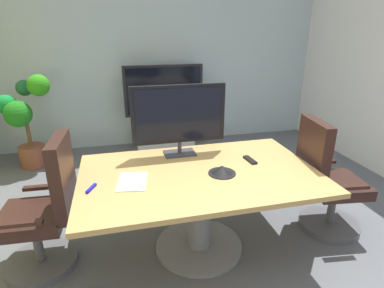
{
  "coord_description": "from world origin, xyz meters",
  "views": [
    {
      "loc": [
        -0.72,
        -2.0,
        1.84
      ],
      "look_at": [
        -0.12,
        0.42,
        0.89
      ],
      "focal_mm": 28.93,
      "sensor_mm": 36.0,
      "label": 1
    }
  ],
  "objects_px": {
    "tv_monitor": "(179,116)",
    "wall_display_unit": "(165,121)",
    "office_chair_left": "(46,217)",
    "conference_phone": "(222,170)",
    "conference_table": "(199,192)",
    "remote_control": "(250,160)",
    "potted_plant": "(25,118)",
    "office_chair_right": "(326,186)"
  },
  "relations": [
    {
      "from": "wall_display_unit",
      "to": "potted_plant",
      "type": "bearing_deg",
      "value": -171.33
    },
    {
      "from": "potted_plant",
      "to": "remote_control",
      "type": "relative_size",
      "value": 7.44
    },
    {
      "from": "wall_display_unit",
      "to": "conference_table",
      "type": "bearing_deg",
      "value": -92.51
    },
    {
      "from": "tv_monitor",
      "to": "wall_display_unit",
      "type": "bearing_deg",
      "value": 84.84
    },
    {
      "from": "potted_plant",
      "to": "remote_control",
      "type": "distance_m",
      "value": 3.09
    },
    {
      "from": "tv_monitor",
      "to": "office_chair_left",
      "type": "bearing_deg",
      "value": -163.72
    },
    {
      "from": "tv_monitor",
      "to": "conference_table",
      "type": "bearing_deg",
      "value": -79.47
    },
    {
      "from": "office_chair_right",
      "to": "wall_display_unit",
      "type": "relative_size",
      "value": 0.83
    },
    {
      "from": "conference_table",
      "to": "conference_phone",
      "type": "distance_m",
      "value": 0.28
    },
    {
      "from": "potted_plant",
      "to": "remote_control",
      "type": "xyz_separation_m",
      "value": [
        2.28,
        -2.08,
        0.04
      ]
    },
    {
      "from": "office_chair_left",
      "to": "wall_display_unit",
      "type": "height_order",
      "value": "wall_display_unit"
    },
    {
      "from": "conference_table",
      "to": "wall_display_unit",
      "type": "relative_size",
      "value": 1.45
    },
    {
      "from": "remote_control",
      "to": "potted_plant",
      "type": "bearing_deg",
      "value": 132.1
    },
    {
      "from": "office_chair_left",
      "to": "potted_plant",
      "type": "distance_m",
      "value": 2.19
    },
    {
      "from": "potted_plant",
      "to": "conference_phone",
      "type": "height_order",
      "value": "potted_plant"
    },
    {
      "from": "office_chair_right",
      "to": "remote_control",
      "type": "height_order",
      "value": "office_chair_right"
    },
    {
      "from": "conference_table",
      "to": "potted_plant",
      "type": "distance_m",
      "value": 2.83
    },
    {
      "from": "tv_monitor",
      "to": "wall_display_unit",
      "type": "distance_m",
      "value": 2.17
    },
    {
      "from": "conference_table",
      "to": "tv_monitor",
      "type": "bearing_deg",
      "value": 100.53
    },
    {
      "from": "office_chair_left",
      "to": "office_chair_right",
      "type": "xyz_separation_m",
      "value": [
        2.43,
        -0.09,
        0.0
      ]
    },
    {
      "from": "conference_phone",
      "to": "conference_table",
      "type": "bearing_deg",
      "value": 157.18
    },
    {
      "from": "office_chair_left",
      "to": "tv_monitor",
      "type": "distance_m",
      "value": 1.34
    },
    {
      "from": "tv_monitor",
      "to": "potted_plant",
      "type": "relative_size",
      "value": 0.66
    },
    {
      "from": "wall_display_unit",
      "to": "remote_control",
      "type": "xyz_separation_m",
      "value": [
        0.38,
        -2.37,
        0.3
      ]
    },
    {
      "from": "conference_table",
      "to": "office_chair_left",
      "type": "xyz_separation_m",
      "value": [
        -1.21,
        0.09,
        -0.09
      ]
    },
    {
      "from": "conference_table",
      "to": "wall_display_unit",
      "type": "height_order",
      "value": "wall_display_unit"
    },
    {
      "from": "conference_table",
      "to": "office_chair_right",
      "type": "height_order",
      "value": "office_chair_right"
    },
    {
      "from": "office_chair_right",
      "to": "remote_control",
      "type": "distance_m",
      "value": 0.79
    },
    {
      "from": "office_chair_left",
      "to": "remote_control",
      "type": "distance_m",
      "value": 1.73
    },
    {
      "from": "office_chair_left",
      "to": "potted_plant",
      "type": "bearing_deg",
      "value": -161.12
    },
    {
      "from": "office_chair_right",
      "to": "wall_display_unit",
      "type": "bearing_deg",
      "value": 31.38
    },
    {
      "from": "office_chair_right",
      "to": "remote_control",
      "type": "bearing_deg",
      "value": 88.18
    },
    {
      "from": "conference_table",
      "to": "potted_plant",
      "type": "xyz_separation_m",
      "value": [
        -1.8,
        2.19,
        0.16
      ]
    },
    {
      "from": "office_chair_left",
      "to": "conference_phone",
      "type": "bearing_deg",
      "value": 86.94
    },
    {
      "from": "office_chair_right",
      "to": "tv_monitor",
      "type": "height_order",
      "value": "tv_monitor"
    },
    {
      "from": "wall_display_unit",
      "to": "remote_control",
      "type": "relative_size",
      "value": 7.71
    },
    {
      "from": "wall_display_unit",
      "to": "potted_plant",
      "type": "distance_m",
      "value": 1.94
    },
    {
      "from": "office_chair_left",
      "to": "office_chair_right",
      "type": "distance_m",
      "value": 2.43
    },
    {
      "from": "conference_table",
      "to": "office_chair_right",
      "type": "distance_m",
      "value": 1.22
    },
    {
      "from": "wall_display_unit",
      "to": "office_chair_left",
      "type": "bearing_deg",
      "value": -118.93
    },
    {
      "from": "potted_plant",
      "to": "conference_phone",
      "type": "xyz_separation_m",
      "value": [
        1.96,
        -2.26,
        0.06
      ]
    },
    {
      "from": "office_chair_right",
      "to": "tv_monitor",
      "type": "xyz_separation_m",
      "value": [
        -1.29,
        0.43,
        0.64
      ]
    }
  ]
}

